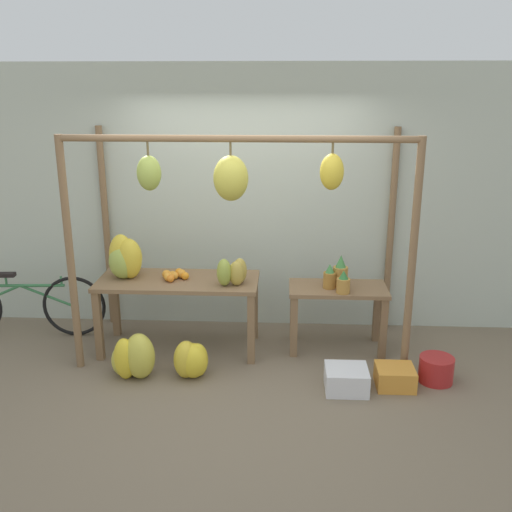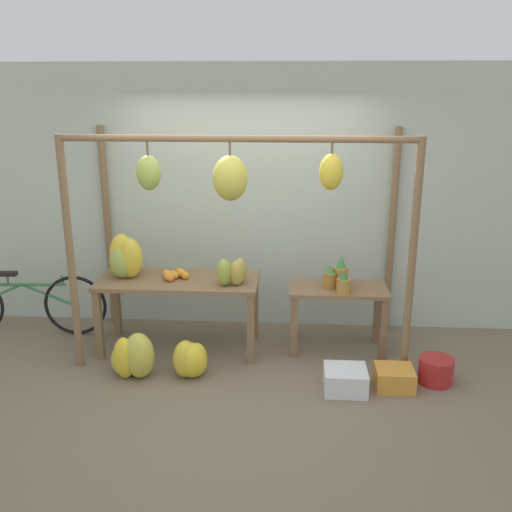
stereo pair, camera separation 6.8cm
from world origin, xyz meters
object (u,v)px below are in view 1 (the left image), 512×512
at_px(papaya_pile, 233,272).
at_px(banana_pile_ground_left, 132,358).
at_px(orange_pile, 175,275).
at_px(banana_pile_ground_right, 191,360).
at_px(fruit_crate_white, 346,379).
at_px(fruit_crate_purple, 395,377).
at_px(blue_bucket, 436,369).
at_px(pineapple_cluster, 338,277).
at_px(parked_bicycle, 22,305).
at_px(banana_pile_on_table, 125,259).

bearing_deg(papaya_pile, banana_pile_ground_left, -150.98).
bearing_deg(orange_pile, banana_pile_ground_right, -68.12).
bearing_deg(fruit_crate_white, fruit_crate_purple, 10.77).
relative_size(blue_bucket, fruit_crate_purple, 0.92).
bearing_deg(pineapple_cluster, papaya_pile, -170.33).
distance_m(pineapple_cluster, papaya_pile, 1.03).
bearing_deg(blue_bucket, papaya_pile, 167.14).
xyz_separation_m(pineapple_cluster, banana_pile_ground_right, (-1.36, -0.62, -0.61)).
bearing_deg(papaya_pile, parked_bicycle, 171.46).
bearing_deg(blue_bucket, fruit_crate_purple, -163.74).
relative_size(banana_pile_ground_right, papaya_pile, 1.25).
xyz_separation_m(pineapple_cluster, banana_pile_ground_left, (-1.90, -0.66, -0.58)).
xyz_separation_m(orange_pile, papaya_pile, (0.58, -0.14, 0.09)).
relative_size(pineapple_cluster, fruit_crate_white, 0.88).
bearing_deg(banana_pile_ground_left, parked_bicycle, 148.98).
relative_size(fruit_crate_white, fruit_crate_purple, 1.11).
bearing_deg(banana_pile_on_table, banana_pile_ground_right, -39.83).
bearing_deg(orange_pile, parked_bicycle, 173.13).
distance_m(banana_pile_ground_left, papaya_pile, 1.22).
height_order(pineapple_cluster, banana_pile_ground_right, pineapple_cluster).
bearing_deg(banana_pile_ground_left, fruit_crate_white, -3.89).
xyz_separation_m(fruit_crate_white, parked_bicycle, (-3.31, 0.96, 0.25)).
height_order(parked_bicycle, fruit_crate_purple, parked_bicycle).
distance_m(banana_pile_ground_right, parked_bicycle, 2.09).
xyz_separation_m(fruit_crate_white, blue_bucket, (0.82, 0.20, 0.02)).
bearing_deg(pineapple_cluster, parked_bicycle, 177.08).
xyz_separation_m(banana_pile_on_table, pineapple_cluster, (2.09, 0.01, -0.15)).
xyz_separation_m(fruit_crate_white, fruit_crate_purple, (0.44, 0.08, -0.01)).
relative_size(banana_pile_on_table, pineapple_cluster, 1.34).
xyz_separation_m(banana_pile_on_table, fruit_crate_purple, (2.56, -0.70, -0.84)).
xyz_separation_m(banana_pile_on_table, papaya_pile, (1.08, -0.16, -0.06)).
bearing_deg(fruit_crate_white, banana_pile_ground_right, 172.90).
height_order(orange_pile, parked_bicycle, orange_pile).
bearing_deg(papaya_pile, banana_pile_ground_right, -127.74).
relative_size(pineapple_cluster, banana_pile_ground_left, 0.68).
bearing_deg(fruit_crate_purple, orange_pile, 161.86).
bearing_deg(banana_pile_ground_right, fruit_crate_purple, -2.83).
relative_size(fruit_crate_white, papaya_pile, 1.19).
distance_m(banana_pile_on_table, banana_pile_ground_left, 1.00).
distance_m(orange_pile, banana_pile_ground_left, 0.91).
xyz_separation_m(blue_bucket, papaya_pile, (-1.87, 0.43, 0.75)).
relative_size(banana_pile_ground_left, parked_bicycle, 0.27).
height_order(banana_pile_on_table, banana_pile_ground_right, banana_pile_on_table).
bearing_deg(banana_pile_ground_left, pineapple_cluster, 19.26).
distance_m(fruit_crate_white, fruit_crate_purple, 0.45).
relative_size(banana_pile_ground_left, blue_bucket, 1.56).
bearing_deg(banana_pile_on_table, blue_bucket, -11.27).
xyz_separation_m(parked_bicycle, papaya_pile, (2.27, -0.34, 0.52)).
relative_size(banana_pile_ground_left, fruit_crate_white, 1.29).
distance_m(banana_pile_on_table, orange_pile, 0.52).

